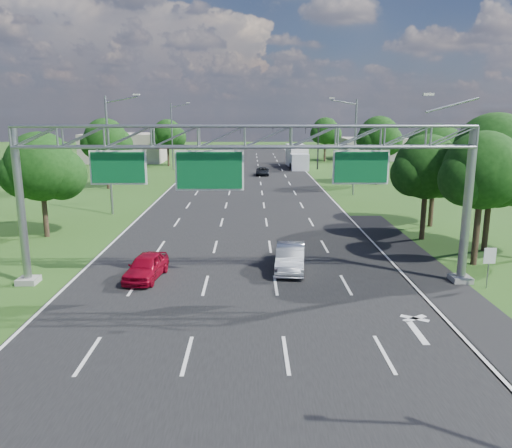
{
  "coord_description": "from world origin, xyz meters",
  "views": [
    {
      "loc": [
        0.52,
        -12.67,
        8.64
      ],
      "look_at": [
        0.81,
        13.34,
        2.82
      ],
      "focal_mm": 35.0,
      "sensor_mm": 36.0,
      "label": 1
    }
  ],
  "objects_px": {
    "traffic_signal": "(295,136)",
    "box_truck": "(297,157)",
    "regulatory_sign": "(489,259)",
    "red_coupe": "(146,267)",
    "silver_sedan": "(290,257)",
    "sign_gantry": "(246,149)"
  },
  "relations": [
    {
      "from": "traffic_signal",
      "to": "silver_sedan",
      "type": "xyz_separation_m",
      "value": [
        -4.74,
        -50.91,
        -4.44
      ]
    },
    {
      "from": "silver_sedan",
      "to": "red_coupe",
      "type": "bearing_deg",
      "value": -163.61
    },
    {
      "from": "regulatory_sign",
      "to": "silver_sedan",
      "type": "height_order",
      "value": "regulatory_sign"
    },
    {
      "from": "traffic_signal",
      "to": "box_truck",
      "type": "height_order",
      "value": "traffic_signal"
    },
    {
      "from": "sign_gantry",
      "to": "silver_sedan",
      "type": "distance_m",
      "value": 6.94
    },
    {
      "from": "sign_gantry",
      "to": "red_coupe",
      "type": "relative_size",
      "value": 5.95
    },
    {
      "from": "silver_sedan",
      "to": "regulatory_sign",
      "type": "bearing_deg",
      "value": -11.78
    },
    {
      "from": "traffic_signal",
      "to": "silver_sedan",
      "type": "distance_m",
      "value": 51.33
    },
    {
      "from": "traffic_signal",
      "to": "box_truck",
      "type": "bearing_deg",
      "value": 76.49
    },
    {
      "from": "regulatory_sign",
      "to": "red_coupe",
      "type": "height_order",
      "value": "regulatory_sign"
    },
    {
      "from": "box_truck",
      "to": "regulatory_sign",
      "type": "bearing_deg",
      "value": -88.85
    },
    {
      "from": "sign_gantry",
      "to": "box_truck",
      "type": "distance_m",
      "value": 55.94
    },
    {
      "from": "traffic_signal",
      "to": "red_coupe",
      "type": "relative_size",
      "value": 3.09
    },
    {
      "from": "silver_sedan",
      "to": "box_truck",
      "type": "relative_size",
      "value": 0.46
    },
    {
      "from": "sign_gantry",
      "to": "silver_sedan",
      "type": "bearing_deg",
      "value": 40.89
    },
    {
      "from": "red_coupe",
      "to": "box_truck",
      "type": "relative_size",
      "value": 0.41
    },
    {
      "from": "sign_gantry",
      "to": "silver_sedan",
      "type": "xyz_separation_m",
      "value": [
        2.41,
        2.09,
        -6.16
      ]
    },
    {
      "from": "red_coupe",
      "to": "silver_sedan",
      "type": "distance_m",
      "value": 7.89
    },
    {
      "from": "sign_gantry",
      "to": "regulatory_sign",
      "type": "xyz_separation_m",
      "value": [
        12.07,
        -1.02,
        -5.38
      ]
    },
    {
      "from": "silver_sedan",
      "to": "box_truck",
      "type": "distance_m",
      "value": 53.35
    },
    {
      "from": "sign_gantry",
      "to": "box_truck",
      "type": "bearing_deg",
      "value": 82.09
    },
    {
      "from": "red_coupe",
      "to": "silver_sedan",
      "type": "bearing_deg",
      "value": 17.96
    }
  ]
}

